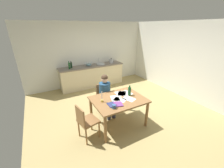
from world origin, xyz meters
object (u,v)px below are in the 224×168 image
Objects in this scene: person_seated at (106,93)px; bottle_vinegar at (71,65)px; dining_table at (118,102)px; wine_glass_back_left at (87,63)px; stovetop_kettle at (111,61)px; wine_glass_by_kettle at (89,62)px; candlestick at (102,99)px; sink_unit at (100,64)px; mixing_bowl at (89,65)px; book_cookery at (112,104)px; wine_glass_near_sink at (92,62)px; chair_side_empty at (86,121)px; wine_bottle_on_table at (129,91)px; chair_at_table at (104,97)px; bottle_oil at (69,66)px; book_magazine at (118,104)px; wine_glass_back_right at (85,63)px; coffee_mug at (114,107)px.

person_seated reaches higher than bottle_vinegar.
wine_glass_back_left reaches higher than dining_table.
stovetop_kettle reaches higher than wine_glass_by_kettle.
sink_unit reaches higher than candlestick.
bottle_vinegar is 0.69m from mixing_bowl.
candlestick is 2.77m from bottle_vinegar.
book_cookery is 3.16m from wine_glass_near_sink.
chair_side_empty is 3.29m from wine_glass_by_kettle.
sink_unit is (0.41, 2.72, 0.06)m from wine_bottle_on_table.
bottle_vinegar reaches higher than chair_side_empty.
mixing_bowl is (0.29, 2.02, 0.47)m from chair_at_table.
chair_at_table is 3.96× the size of book_cookery.
bottle_oil is at bearing -175.37° from mixing_bowl.
chair_at_table reaches higher than dining_table.
wine_glass_near_sink is (-0.34, 0.15, 0.09)m from sink_unit.
wine_glass_by_kettle is (0.08, 0.15, 0.06)m from mixing_bowl.
stovetop_kettle is 1.10m from wine_glass_back_left.
book_magazine is 1.02× the size of book_cookery.
mixing_bowl reaches higher than book_cookery.
person_seated is at bearing 95.84° from dining_table.
bottle_vinegar reaches higher than book_magazine.
chair_at_table is 0.72× the size of person_seated.
wine_glass_near_sink is 1.00× the size of wine_glass_back_right.
chair_side_empty is at bearing -112.01° from wine_glass_by_kettle.
person_seated is at bearing 55.40° from candlestick.
wine_glass_back_right is at bearing 78.92° from candlestick.
book_magazine is 3.01m from mixing_bowl.
book_cookery is at bearing -102.68° from wine_glass_near_sink.
wine_glass_back_left is (0.48, 3.07, 0.25)m from book_cookery.
wine_glass_near_sink and wine_glass_by_kettle have the same top height.
candlestick reaches higher than dining_table.
bottle_oil is at bearing 103.53° from person_seated.
wine_glass_by_kettle is at bearing 180.00° from wine_glass_near_sink.
book_cookery is 0.99× the size of mixing_bowl.
wine_glass_near_sink is at bearing 170.27° from stovetop_kettle.
stovetop_kettle is at bearing 58.01° from person_seated.
wine_glass_by_kettle is at bearing 90.88° from wine_bottle_on_table.
book_cookery is at bearing -97.62° from wine_glass_back_right.
wine_glass_back_right is at bearing 180.00° from wine_glass_near_sink.
wine_bottle_on_table is 1.03× the size of bottle_vinegar.
wine_glass_by_kettle is at bearing 79.11° from coffee_mug.
stovetop_kettle reaches higher than book_magazine.
wine_glass_back_left is (-0.21, 0.00, 0.00)m from wine_glass_near_sink.
dining_table is 4.77× the size of wine_bottle_on_table.
book_magazine is (-0.08, -0.96, 0.28)m from chair_at_table.
sink_unit is 2.34× the size of wine_glass_back_left.
wine_glass_by_kettle is at bearing 98.36° from book_magazine.
bottle_vinegar is 1.70× the size of wine_glass_by_kettle.
stovetop_kettle reaches higher than wine_bottle_on_table.
chair_side_empty is 5.61× the size of wine_glass_by_kettle.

